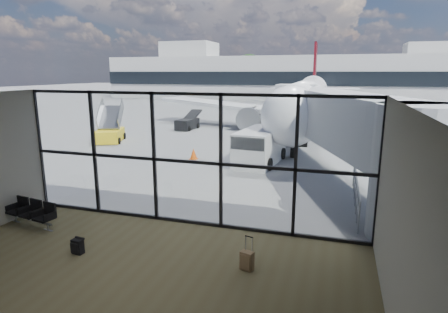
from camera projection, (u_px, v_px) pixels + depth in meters
The scene contains 22 objects.
ground at pixel (302, 111), 50.28m from camera, with size 220.00×220.00×0.00m, color slate.
lounge_shell at pixel (99, 191), 7.92m from camera, with size 12.02×8.01×4.51m.
glass_curtain_wall at pixel (187, 160), 12.48m from camera, with size 12.10×0.12×4.50m.
jet_bridge at pixel (341, 123), 17.57m from camera, with size 8.00×16.50×4.33m.
apron_railing at pixel (356, 188), 14.48m from camera, with size 0.06×5.46×1.11m.
far_terminal at pixel (311, 77), 70.00m from camera, with size 80.00×12.20×11.00m.
tree_0 at pixel (130, 74), 91.97m from camera, with size 4.95×4.95×7.12m.
tree_1 at pixel (152, 72), 90.12m from camera, with size 5.61×5.61×8.07m.
tree_2 at pixel (175, 69), 88.27m from camera, with size 6.27×6.27×9.03m.
tree_3 at pixel (198, 74), 86.82m from camera, with size 4.95×4.95×7.12m.
tree_4 at pixel (223, 71), 84.97m from camera, with size 5.61×5.61×8.07m.
tree_5 at pixel (249, 69), 83.11m from camera, with size 6.27×6.27×9.03m.
seating_row at pixel (33, 211), 12.72m from camera, with size 1.98×0.86×0.88m.
backpack at pixel (77, 246), 10.73m from camera, with size 0.34×0.32×0.48m.
suitcase at pixel (247, 260), 9.83m from camera, with size 0.38×0.31×0.93m.
airliner at pixel (307, 99), 34.67m from camera, with size 29.58×34.23×8.82m.
service_van at pixel (259, 146), 21.27m from camera, with size 2.52×4.62×1.93m.
belt_loader at pixel (188, 123), 34.18m from camera, with size 1.57×3.62×1.64m.
mobile_stairs at pixel (110, 133), 28.14m from camera, with size 2.88×3.96×2.54m.
traffic_cone_a at pixel (194, 154), 22.48m from camera, with size 0.46×0.46×0.65m.
traffic_cone_b at pixel (257, 147), 24.99m from camera, with size 0.37×0.37×0.52m.
traffic_cone_c at pixel (301, 139), 27.57m from camera, with size 0.45×0.45×0.65m.
Camera 1 is at (4.76, -11.25, 5.12)m, focal length 30.00 mm.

